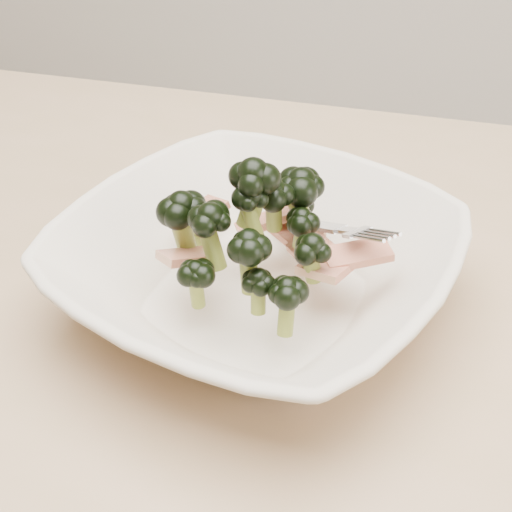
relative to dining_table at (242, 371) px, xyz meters
name	(u,v)px	position (x,y,z in m)	size (l,w,h in m)	color
dining_table	(242,371)	(0.00, 0.00, 0.00)	(1.20, 0.80, 0.75)	tan
broccoli_dish	(256,264)	(0.02, -0.01, 0.14)	(0.40, 0.40, 0.14)	beige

